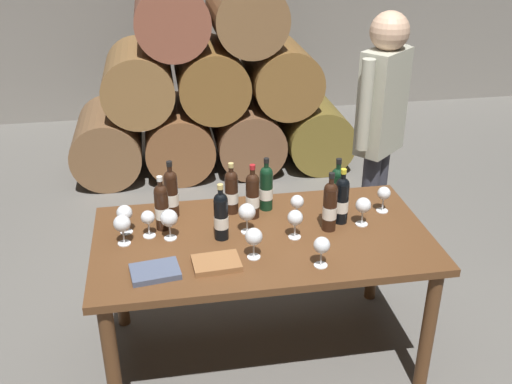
{
  "coord_description": "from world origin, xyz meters",
  "views": [
    {
      "loc": [
        -0.47,
        -2.55,
        2.33
      ],
      "look_at": [
        0.0,
        0.2,
        0.91
      ],
      "focal_mm": 41.93,
      "sensor_mm": 36.0,
      "label": 1
    }
  ],
  "objects_px": {
    "wine_bottle_5": "(342,200)",
    "wine_glass_0": "(148,219)",
    "wine_glass_5": "(254,237)",
    "wine_glass_3": "(122,224)",
    "wine_bottle_8": "(330,206)",
    "dining_table": "(263,251)",
    "wine_bottle_1": "(221,215)",
    "wine_bottle_6": "(337,190)",
    "wine_glass_6": "(322,246)",
    "wine_bottle_0": "(162,206)",
    "tasting_notebook": "(155,272)",
    "sommelier_presenting": "(381,122)",
    "wine_glass_1": "(247,213)",
    "wine_glass_8": "(363,206)",
    "wine_bottle_4": "(253,195)",
    "wine_glass_10": "(295,219)",
    "wine_glass_9": "(384,194)",
    "wine_bottle_7": "(171,193)",
    "leather_ledger": "(216,263)",
    "wine_bottle_2": "(266,187)",
    "wine_glass_2": "(125,214)",
    "wine_glass_7": "(297,203)",
    "wine_glass_4": "(169,219)"
  },
  "relations": [
    {
      "from": "wine_bottle_7",
      "to": "wine_bottle_8",
      "type": "xyz_separation_m",
      "value": [
        0.79,
        -0.28,
        0.0
      ]
    },
    {
      "from": "wine_bottle_8",
      "to": "leather_ledger",
      "type": "relative_size",
      "value": 1.45
    },
    {
      "from": "wine_glass_9",
      "to": "wine_glass_2",
      "type": "bearing_deg",
      "value": 179.86
    },
    {
      "from": "wine_glass_1",
      "to": "wine_glass_8",
      "type": "bearing_deg",
      "value": -2.17
    },
    {
      "from": "sommelier_presenting",
      "to": "wine_glass_3",
      "type": "bearing_deg",
      "value": -155.63
    },
    {
      "from": "wine_bottle_2",
      "to": "wine_glass_7",
      "type": "bearing_deg",
      "value": -48.53
    },
    {
      "from": "wine_bottle_0",
      "to": "wine_glass_8",
      "type": "xyz_separation_m",
      "value": [
        1.03,
        -0.14,
        -0.02
      ]
    },
    {
      "from": "leather_ledger",
      "to": "wine_bottle_2",
      "type": "bearing_deg",
      "value": 53.4
    },
    {
      "from": "wine_bottle_7",
      "to": "wine_glass_0",
      "type": "distance_m",
      "value": 0.24
    },
    {
      "from": "wine_bottle_8",
      "to": "wine_glass_6",
      "type": "xyz_separation_m",
      "value": [
        -0.13,
        -0.32,
        -0.03
      ]
    },
    {
      "from": "wine_glass_10",
      "to": "wine_glass_7",
      "type": "bearing_deg",
      "value": 73.71
    },
    {
      "from": "wine_glass_0",
      "to": "wine_bottle_1",
      "type": "bearing_deg",
      "value": -12.32
    },
    {
      "from": "wine_bottle_6",
      "to": "wine_glass_6",
      "type": "xyz_separation_m",
      "value": [
        -0.22,
        -0.49,
        -0.03
      ]
    },
    {
      "from": "dining_table",
      "to": "wine_glass_1",
      "type": "xyz_separation_m",
      "value": [
        -0.07,
        0.05,
        0.21
      ]
    },
    {
      "from": "wine_glass_10",
      "to": "wine_bottle_5",
      "type": "bearing_deg",
      "value": 22.93
    },
    {
      "from": "dining_table",
      "to": "wine_glass_10",
      "type": "relative_size",
      "value": 11.1
    },
    {
      "from": "wine_glass_2",
      "to": "wine_bottle_5",
      "type": "bearing_deg",
      "value": -3.93
    },
    {
      "from": "wine_bottle_5",
      "to": "wine_glass_10",
      "type": "xyz_separation_m",
      "value": [
        -0.27,
        -0.12,
        -0.02
      ]
    },
    {
      "from": "dining_table",
      "to": "wine_bottle_1",
      "type": "bearing_deg",
      "value": 175.37
    },
    {
      "from": "wine_glass_9",
      "to": "wine_glass_0",
      "type": "bearing_deg",
      "value": -177.55
    },
    {
      "from": "wine_bottle_5",
      "to": "leather_ledger",
      "type": "relative_size",
      "value": 1.39
    },
    {
      "from": "wine_bottle_8",
      "to": "sommelier_presenting",
      "type": "relative_size",
      "value": 0.19
    },
    {
      "from": "wine_bottle_8",
      "to": "wine_glass_0",
      "type": "relative_size",
      "value": 2.22
    },
    {
      "from": "wine_bottle_0",
      "to": "wine_glass_8",
      "type": "bearing_deg",
      "value": -7.51
    },
    {
      "from": "wine_glass_8",
      "to": "wine_glass_3",
      "type": "bearing_deg",
      "value": 179.38
    },
    {
      "from": "wine_glass_0",
      "to": "wine_glass_4",
      "type": "relative_size",
      "value": 0.89
    },
    {
      "from": "wine_glass_5",
      "to": "wine_bottle_0",
      "type": "bearing_deg",
      "value": 139.89
    },
    {
      "from": "wine_glass_4",
      "to": "sommelier_presenting",
      "type": "bearing_deg",
      "value": 27.49
    },
    {
      "from": "wine_glass_1",
      "to": "wine_glass_0",
      "type": "bearing_deg",
      "value": 174.96
    },
    {
      "from": "wine_bottle_2",
      "to": "wine_bottle_8",
      "type": "bearing_deg",
      "value": -44.64
    },
    {
      "from": "wine_bottle_6",
      "to": "wine_glass_1",
      "type": "relative_size",
      "value": 1.96
    },
    {
      "from": "wine_bottle_2",
      "to": "wine_bottle_5",
      "type": "bearing_deg",
      "value": -30.27
    },
    {
      "from": "wine_bottle_5",
      "to": "wine_glass_7",
      "type": "bearing_deg",
      "value": 166.0
    },
    {
      "from": "wine_glass_1",
      "to": "leather_ledger",
      "type": "xyz_separation_m",
      "value": [
        -0.19,
        -0.28,
        -0.1
      ]
    },
    {
      "from": "dining_table",
      "to": "wine_bottle_1",
      "type": "distance_m",
      "value": 0.3
    },
    {
      "from": "wine_bottle_1",
      "to": "wine_bottle_4",
      "type": "relative_size",
      "value": 0.99
    },
    {
      "from": "sommelier_presenting",
      "to": "wine_glass_10",
      "type": "bearing_deg",
      "value": -132.26
    },
    {
      "from": "wine_glass_9",
      "to": "wine_bottle_8",
      "type": "bearing_deg",
      "value": -158.08
    },
    {
      "from": "wine_glass_1",
      "to": "leather_ledger",
      "type": "bearing_deg",
      "value": -124.05
    },
    {
      "from": "wine_glass_2",
      "to": "wine_glass_9",
      "type": "distance_m",
      "value": 1.37
    },
    {
      "from": "sommelier_presenting",
      "to": "wine_glass_8",
      "type": "bearing_deg",
      "value": -115.39
    },
    {
      "from": "wine_bottle_7",
      "to": "wine_glass_0",
      "type": "xyz_separation_m",
      "value": [
        -0.13,
        -0.2,
        -0.03
      ]
    },
    {
      "from": "wine_bottle_8",
      "to": "wine_glass_2",
      "type": "xyz_separation_m",
      "value": [
        -1.03,
        0.14,
        -0.03
      ]
    },
    {
      "from": "wine_glass_5",
      "to": "wine_glass_3",
      "type": "bearing_deg",
      "value": 159.52
    },
    {
      "from": "wine_glass_6",
      "to": "leather_ledger",
      "type": "distance_m",
      "value": 0.5
    },
    {
      "from": "tasting_notebook",
      "to": "sommelier_presenting",
      "type": "relative_size",
      "value": 0.13
    },
    {
      "from": "wine_glass_6",
      "to": "wine_glass_3",
      "type": "bearing_deg",
      "value": 158.9
    },
    {
      "from": "wine_bottle_1",
      "to": "tasting_notebook",
      "type": "height_order",
      "value": "wine_bottle_1"
    },
    {
      "from": "wine_bottle_5",
      "to": "wine_glass_0",
      "type": "bearing_deg",
      "value": 178.89
    },
    {
      "from": "wine_glass_2",
      "to": "wine_glass_9",
      "type": "bearing_deg",
      "value": -0.14
    }
  ]
}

